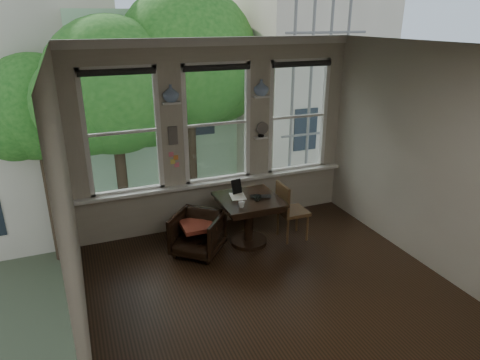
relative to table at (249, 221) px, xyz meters
name	(u,v)px	position (x,y,z in m)	size (l,w,h in m)	color
ground	(277,294)	(-0.18, -1.34, -0.38)	(4.50, 4.50, 0.00)	black
ceiling	(286,46)	(-0.18, -1.34, 2.62)	(4.50, 4.50, 0.00)	silver
wall_back	(217,136)	(-0.18, 0.91, 1.12)	(4.50, 4.50, 0.00)	#BAB39F
wall_front	(430,294)	(-0.18, -3.59, 1.12)	(4.50, 4.50, 0.00)	#BAB39F
wall_left	(71,215)	(-2.43, -1.34, 1.12)	(4.50, 4.50, 0.00)	#BAB39F
wall_right	(432,160)	(2.07, -1.34, 1.12)	(4.50, 4.50, 0.00)	#BAB39F
window_left	(123,132)	(-1.63, 0.91, 1.32)	(1.10, 0.12, 1.90)	white
window_center	(216,124)	(-0.18, 0.91, 1.32)	(1.10, 0.12, 1.90)	white
window_right	(297,116)	(1.27, 0.91, 1.32)	(1.10, 0.12, 1.90)	white
shelf_left	(171,103)	(-0.91, 0.81, 1.73)	(0.26, 0.16, 0.03)	white
shelf_right	(261,96)	(0.54, 0.81, 1.73)	(0.26, 0.16, 0.03)	white
intercom	(173,135)	(-0.91, 0.84, 1.23)	(0.14, 0.06, 0.28)	#59544F
sticky_notes	(174,157)	(-0.91, 0.84, 0.88)	(0.16, 0.01, 0.24)	pink
desk_fan	(261,132)	(0.54, 0.79, 1.16)	(0.20, 0.20, 0.24)	#59544F
vase_left	(171,93)	(-0.91, 0.81, 1.86)	(0.24, 0.24, 0.25)	white
vase_right	(261,87)	(0.54, 0.81, 1.86)	(0.24, 0.24, 0.25)	white
table	(249,221)	(0.00, 0.00, 0.00)	(0.90, 0.90, 0.75)	black
armchair_left	(198,234)	(-0.81, 0.00, -0.06)	(0.67, 0.69, 0.62)	black
cushion_red	(197,225)	(-0.81, 0.00, 0.08)	(0.45, 0.45, 0.06)	maroon
side_chair_right	(293,211)	(0.71, -0.09, 0.09)	(0.42, 0.42, 0.92)	#412B17
laptop	(261,198)	(0.16, -0.08, 0.39)	(0.30, 0.20, 0.02)	black
mug	(241,205)	(-0.23, -0.26, 0.42)	(0.09, 0.09, 0.08)	white
drinking_glass	(257,198)	(0.07, -0.13, 0.42)	(0.11, 0.11, 0.09)	white
tablet	(237,186)	(-0.10, 0.25, 0.48)	(0.16, 0.02, 0.22)	black
papers	(238,196)	(-0.13, 0.13, 0.38)	(0.22, 0.30, 0.00)	silver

